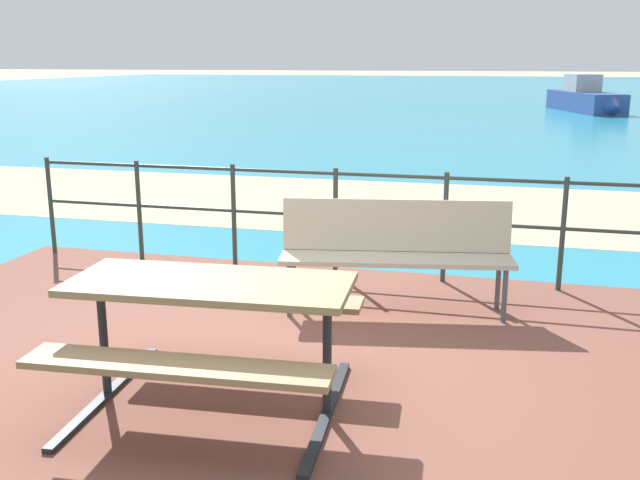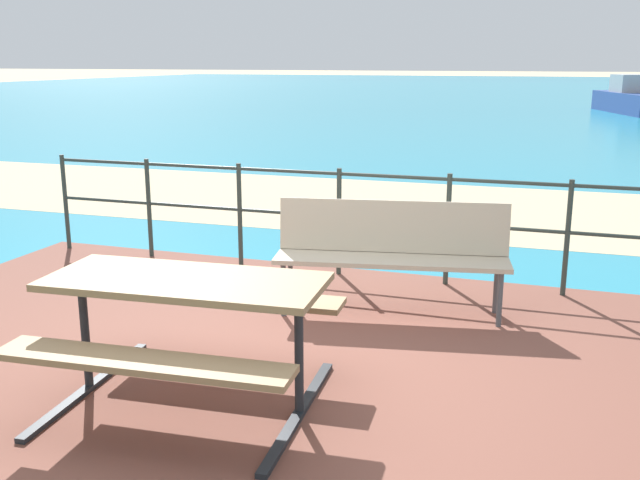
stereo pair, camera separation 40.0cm
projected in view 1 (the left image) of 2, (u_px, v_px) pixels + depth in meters
name	position (u px, v px, depth m)	size (l,w,h in m)	color
ground_plane	(245.00, 390.00, 4.48)	(240.00, 240.00, 0.00)	tan
patio_paving	(245.00, 386.00, 4.47)	(6.40, 5.20, 0.06)	brown
sea_water	(486.00, 94.00, 42.03)	(90.00, 90.00, 0.01)	teal
beach_strip	(395.00, 205.00, 10.10)	(54.00, 3.81, 0.01)	tan
picnic_table	(211.00, 311.00, 4.01)	(1.64, 1.43, 0.75)	#8C704C
park_bench	(396.00, 245.00, 5.63)	(1.82, 0.73, 0.86)	#BCAD93
railing_fence	(336.00, 209.00, 6.56)	(5.94, 0.04, 0.98)	#2D3833
boat_mid	(586.00, 99.00, 27.77)	(2.66, 5.32, 1.40)	#2D478C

